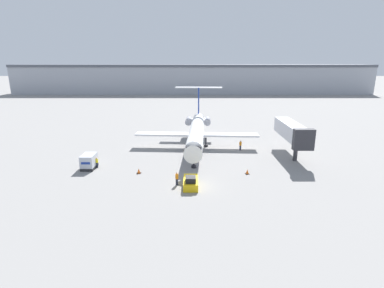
{
  "coord_description": "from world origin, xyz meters",
  "views": [
    {
      "loc": [
        -0.14,
        -37.6,
        16.46
      ],
      "look_at": [
        0.0,
        9.79,
        3.21
      ],
      "focal_mm": 28.0,
      "sensor_mm": 36.0,
      "label": 1
    }
  ],
  "objects_px": {
    "pushback_tug": "(190,182)",
    "worker_on_apron": "(96,162)",
    "jet_bridge": "(291,132)",
    "worker_near_tug": "(176,178)",
    "luggage_cart": "(88,162)",
    "worker_by_wing": "(240,145)",
    "traffic_cone_right": "(246,172)",
    "airplane_main": "(196,131)",
    "traffic_cone_left": "(138,171)"
  },
  "relations": [
    {
      "from": "worker_near_tug",
      "to": "luggage_cart",
      "type": "bearing_deg",
      "value": 155.16
    },
    {
      "from": "pushback_tug",
      "to": "traffic_cone_left",
      "type": "height_order",
      "value": "pushback_tug"
    },
    {
      "from": "pushback_tug",
      "to": "worker_near_tug",
      "type": "distance_m",
      "value": 1.99
    },
    {
      "from": "pushback_tug",
      "to": "worker_on_apron",
      "type": "xyz_separation_m",
      "value": [
        -14.96,
        7.42,
        0.25
      ]
    },
    {
      "from": "worker_on_apron",
      "to": "traffic_cone_left",
      "type": "relative_size",
      "value": 2.22
    },
    {
      "from": "traffic_cone_left",
      "to": "traffic_cone_right",
      "type": "xyz_separation_m",
      "value": [
        16.36,
        -0.26,
        -0.01
      ]
    },
    {
      "from": "pushback_tug",
      "to": "jet_bridge",
      "type": "relative_size",
      "value": 0.32
    },
    {
      "from": "worker_by_wing",
      "to": "worker_near_tug",
      "type": "bearing_deg",
      "value": -124.13
    },
    {
      "from": "airplane_main",
      "to": "luggage_cart",
      "type": "xyz_separation_m",
      "value": [
        -17.12,
        -11.89,
        -2.15
      ]
    },
    {
      "from": "pushback_tug",
      "to": "traffic_cone_right",
      "type": "xyz_separation_m",
      "value": [
        8.49,
        4.63,
        -0.27
      ]
    },
    {
      "from": "worker_by_wing",
      "to": "traffic_cone_left",
      "type": "height_order",
      "value": "worker_by_wing"
    },
    {
      "from": "pushback_tug",
      "to": "jet_bridge",
      "type": "height_order",
      "value": "jet_bridge"
    },
    {
      "from": "luggage_cart",
      "to": "worker_by_wing",
      "type": "bearing_deg",
      "value": 21.6
    },
    {
      "from": "airplane_main",
      "to": "worker_by_wing",
      "type": "distance_m",
      "value": 8.81
    },
    {
      "from": "airplane_main",
      "to": "worker_by_wing",
      "type": "relative_size",
      "value": 15.36
    },
    {
      "from": "worker_on_apron",
      "to": "traffic_cone_right",
      "type": "relative_size",
      "value": 2.26
    },
    {
      "from": "luggage_cart",
      "to": "worker_near_tug",
      "type": "distance_m",
      "value": 15.6
    },
    {
      "from": "airplane_main",
      "to": "luggage_cart",
      "type": "relative_size",
      "value": 9.45
    },
    {
      "from": "jet_bridge",
      "to": "pushback_tug",
      "type": "bearing_deg",
      "value": -142.74
    },
    {
      "from": "worker_by_wing",
      "to": "worker_on_apron",
      "type": "height_order",
      "value": "worker_by_wing"
    },
    {
      "from": "traffic_cone_left",
      "to": "pushback_tug",
      "type": "bearing_deg",
      "value": -31.85
    },
    {
      "from": "luggage_cart",
      "to": "jet_bridge",
      "type": "relative_size",
      "value": 0.23
    },
    {
      "from": "worker_near_tug",
      "to": "jet_bridge",
      "type": "relative_size",
      "value": 0.14
    },
    {
      "from": "pushback_tug",
      "to": "worker_near_tug",
      "type": "bearing_deg",
      "value": 165.62
    },
    {
      "from": "luggage_cart",
      "to": "traffic_cone_right",
      "type": "distance_m",
      "value": 24.67
    },
    {
      "from": "airplane_main",
      "to": "luggage_cart",
      "type": "bearing_deg",
      "value": -145.22
    },
    {
      "from": "traffic_cone_left",
      "to": "jet_bridge",
      "type": "height_order",
      "value": "jet_bridge"
    },
    {
      "from": "pushback_tug",
      "to": "luggage_cart",
      "type": "bearing_deg",
      "value": 156.32
    },
    {
      "from": "worker_by_wing",
      "to": "traffic_cone_right",
      "type": "xyz_separation_m",
      "value": [
        -0.88,
        -12.47,
        -0.64
      ]
    },
    {
      "from": "luggage_cart",
      "to": "traffic_cone_left",
      "type": "bearing_deg",
      "value": -14.72
    },
    {
      "from": "worker_on_apron",
      "to": "traffic_cone_right",
      "type": "xyz_separation_m",
      "value": [
        23.45,
        -2.78,
        -0.52
      ]
    },
    {
      "from": "worker_on_apron",
      "to": "traffic_cone_left",
      "type": "bearing_deg",
      "value": -19.61
    },
    {
      "from": "worker_on_apron",
      "to": "traffic_cone_right",
      "type": "distance_m",
      "value": 23.62
    },
    {
      "from": "worker_near_tug",
      "to": "pushback_tug",
      "type": "bearing_deg",
      "value": -14.38
    },
    {
      "from": "luggage_cart",
      "to": "jet_bridge",
      "type": "bearing_deg",
      "value": 10.8
    },
    {
      "from": "jet_bridge",
      "to": "worker_on_apron",
      "type": "bearing_deg",
      "value": -169.49
    },
    {
      "from": "airplane_main",
      "to": "worker_on_apron",
      "type": "distance_m",
      "value": 19.88
    },
    {
      "from": "jet_bridge",
      "to": "worker_by_wing",
      "type": "bearing_deg",
      "value": 156.5
    },
    {
      "from": "traffic_cone_left",
      "to": "traffic_cone_right",
      "type": "relative_size",
      "value": 1.02
    },
    {
      "from": "traffic_cone_left",
      "to": "airplane_main",
      "type": "bearing_deg",
      "value": 57.51
    },
    {
      "from": "luggage_cart",
      "to": "worker_on_apron",
      "type": "distance_m",
      "value": 1.18
    },
    {
      "from": "pushback_tug",
      "to": "worker_near_tug",
      "type": "height_order",
      "value": "worker_near_tug"
    },
    {
      "from": "traffic_cone_left",
      "to": "jet_bridge",
      "type": "xyz_separation_m",
      "value": [
        25.59,
        8.59,
        4.09
      ]
    },
    {
      "from": "traffic_cone_right",
      "to": "luggage_cart",
      "type": "bearing_deg",
      "value": 174.4
    },
    {
      "from": "worker_on_apron",
      "to": "traffic_cone_left",
      "type": "distance_m",
      "value": 7.54
    },
    {
      "from": "pushback_tug",
      "to": "traffic_cone_left",
      "type": "xyz_separation_m",
      "value": [
        -7.87,
        4.89,
        -0.27
      ]
    },
    {
      "from": "worker_near_tug",
      "to": "worker_on_apron",
      "type": "xyz_separation_m",
      "value": [
        -13.07,
        6.93,
        -0.11
      ]
    },
    {
      "from": "traffic_cone_right",
      "to": "jet_bridge",
      "type": "height_order",
      "value": "jet_bridge"
    },
    {
      "from": "worker_near_tug",
      "to": "worker_by_wing",
      "type": "xyz_separation_m",
      "value": [
        11.27,
        16.62,
        0.0
      ]
    },
    {
      "from": "worker_by_wing",
      "to": "worker_on_apron",
      "type": "bearing_deg",
      "value": -158.29
    }
  ]
}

